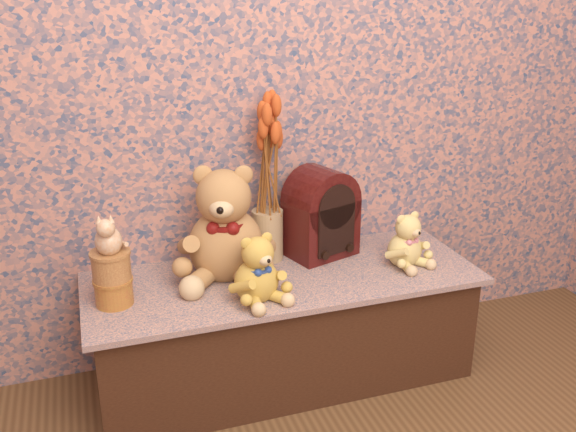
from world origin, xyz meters
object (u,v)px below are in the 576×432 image
Objects in this scene: ceramic_vase at (268,235)px; cat_figurine at (108,232)px; biscuit_tin_lower at (114,292)px; teddy_large at (225,217)px; teddy_small at (405,237)px; cathedral_radio at (321,212)px; teddy_medium at (256,265)px.

cat_figurine is (-0.57, -0.18, 0.15)m from ceramic_vase.
ceramic_vase is 1.59× the size of biscuit_tin_lower.
teddy_large is 0.65m from teddy_small.
teddy_small is 1.03m from biscuit_tin_lower.
cathedral_radio is at bearing -5.92° from ceramic_vase.
cat_figurine is (-0.77, -0.16, 0.08)m from cathedral_radio.
biscuit_tin_lower is at bearing -162.11° from ceramic_vase.
cat_figurine is (-0.44, 0.11, 0.13)m from teddy_medium.
teddy_large reaches higher than biscuit_tin_lower.
biscuit_tin_lower is at bearing 0.00° from cat_figurine.
teddy_small is 1.79× the size of biscuit_tin_lower.
cathedral_radio is (0.38, 0.06, -0.05)m from teddy_large.
teddy_small is at bearing -23.96° from ceramic_vase.
teddy_large is 3.62× the size of biscuit_tin_lower.
ceramic_vase is 0.61m from cat_figurine.
cathedral_radio is (-0.26, 0.18, 0.06)m from teddy_small.
biscuit_tin_lower is (-0.44, 0.11, -0.08)m from teddy_medium.
cat_figurine is (-1.02, 0.02, 0.14)m from teddy_small.
ceramic_vase reaches higher than biscuit_tin_lower.
biscuit_tin_lower is at bearing -146.92° from teddy_large.
teddy_large is 0.23m from teddy_medium.
teddy_small is (0.63, -0.12, -0.11)m from teddy_large.
teddy_medium is 1.76× the size of cat_figurine.
teddy_medium is 0.59m from teddy_small.
cat_figurine reaches higher than teddy_medium.
teddy_medium is at bearing -4.85° from cat_figurine.
biscuit_tin_lower is (-1.02, 0.02, -0.06)m from teddy_small.
ceramic_vase is at bearing 26.80° from cat_figurine.
teddy_large is 0.23m from ceramic_vase.
ceramic_vase is at bearing 156.41° from cathedral_radio.
teddy_large reaches higher than teddy_medium.
teddy_medium is at bearing -57.59° from teddy_large.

